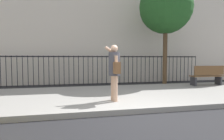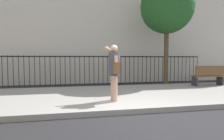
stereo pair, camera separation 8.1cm
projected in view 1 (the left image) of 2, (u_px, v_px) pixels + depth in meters
name	position (u px, v px, depth m)	size (l,w,h in m)	color
ground_plane	(136.00, 115.00, 5.02)	(60.00, 60.00, 0.00)	black
sidewalk	(116.00, 96.00, 7.16)	(28.00, 4.40, 0.15)	gray
iron_fence	(100.00, 66.00, 10.70)	(12.03, 0.04, 1.60)	black
pedestrian_on_phone	(114.00, 69.00, 5.88)	(0.50, 0.66, 1.71)	tan
street_bench	(207.00, 75.00, 9.34)	(1.60, 0.45, 0.95)	brown
street_tree_near	(166.00, 8.00, 9.83)	(2.67, 2.67, 5.38)	#4C3823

